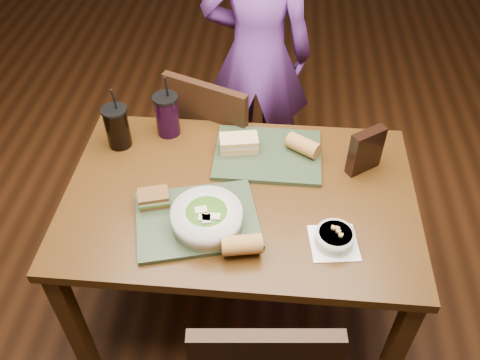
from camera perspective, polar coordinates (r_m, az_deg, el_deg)
The scene contains 15 objects.
ground at distance 2.48m, azimuth -0.00°, elevation -13.63°, with size 6.00×6.00×0.00m, color #381C0B.
dining_table at distance 1.95m, azimuth -0.00°, elevation -3.36°, with size 1.30×0.85×0.75m.
chair_far at distance 2.46m, azimuth -3.31°, elevation 4.06°, with size 0.52×0.53×0.92m.
diner at distance 2.62m, azimuth 1.96°, elevation 13.74°, with size 0.56×0.37×1.53m, color #673289.
tray_near at distance 1.79m, azimuth -4.83°, elevation -4.47°, with size 0.42×0.32×0.02m, color #283821.
tray_far at distance 2.03m, azimuth 3.13°, elevation 2.87°, with size 0.42×0.32×0.02m, color #283821.
salad_bowl at distance 1.73m, azimuth -3.75°, elevation -4.17°, with size 0.24×0.24×0.08m.
soup_bowl at distance 1.74m, azimuth 10.59°, elevation -6.39°, with size 0.18×0.18×0.06m.
sandwich_near at distance 1.83m, azimuth -9.67°, elevation -2.01°, with size 0.12×0.10×0.05m.
sandwich_far at distance 2.02m, azimuth -0.13°, elevation 4.15°, with size 0.16×0.11×0.06m.
baguette_near at distance 1.66m, azimuth 0.20°, elevation -7.29°, with size 0.07×0.07×0.13m, color #AD7533.
baguette_far at distance 2.02m, azimuth 7.10°, elevation 3.88°, with size 0.07×0.07×0.13m, color #AD7533.
cup_cola at distance 2.09m, azimuth -13.62°, elevation 5.83°, with size 0.10×0.10×0.28m.
cup_berry at distance 2.11m, azimuth -8.18°, elevation 7.27°, with size 0.10×0.10×0.28m.
chip_bag at distance 1.98m, azimuth 13.93°, elevation 3.21°, with size 0.14×0.04×0.18m, color black.
Camera 1 is at (0.11, -1.30, 2.11)m, focal length 38.00 mm.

